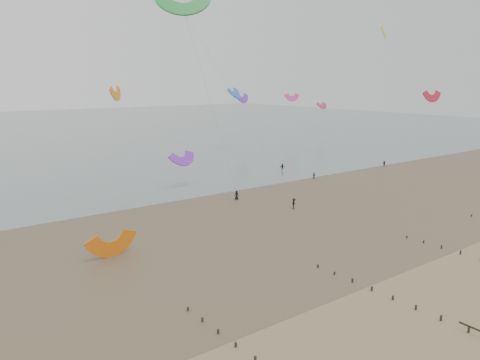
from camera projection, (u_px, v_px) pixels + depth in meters
The scene contains 5 objects.
ground at pixel (380, 317), 44.31m from camera, with size 500.00×500.00×0.00m, color brown.
sea_and_shore at pixel (169, 233), 68.90m from camera, with size 500.00×665.00×0.03m.
kitesurfers at pixel (236, 192), 90.38m from camera, with size 117.33×29.10×1.90m.
grounded_kite at pixel (113, 256), 59.78m from camera, with size 5.97×3.13×4.55m, color #DA600D, non-canonical shape.
kites_airborne at pixel (16, 77), 100.62m from camera, with size 234.78×119.14×44.88m.
Camera 1 is at (-34.95, -24.61, 21.99)m, focal length 35.00 mm.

